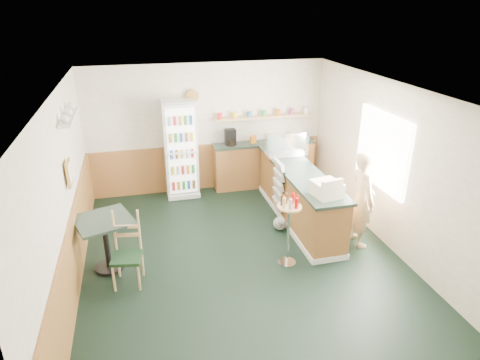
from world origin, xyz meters
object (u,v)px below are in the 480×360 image
object	(u,v)px
cash_register	(327,189)
shopkeeper	(362,199)
drinks_fridge	(181,149)
cafe_chair	(126,246)
cafe_table	(105,234)
condiment_stand	(289,220)
display_case	(286,146)

from	to	relation	value
cash_register	shopkeeper	size ratio (longest dim) A/B	0.26
drinks_fridge	shopkeeper	bearing A→B (deg)	-45.33
drinks_fridge	cafe_chair	distance (m)	3.09
cafe_chair	cash_register	bearing A→B (deg)	11.12
drinks_fridge	cafe_table	world-z (taller)	drinks_fridge
drinks_fridge	shopkeeper	xyz separation A→B (m)	(2.66, -2.69, -0.18)
shopkeeper	condiment_stand	size ratio (longest dim) A/B	1.42
cafe_chair	cafe_table	bearing A→B (deg)	138.96
cafe_table	cafe_chair	distance (m)	0.48
shopkeeper	cafe_chair	size ratio (longest dim) A/B	1.50
cash_register	cafe_table	size ratio (longest dim) A/B	0.43
shopkeeper	cafe_table	size ratio (longest dim) A/B	1.67
condiment_stand	cafe_chair	size ratio (longest dim) A/B	1.06
condiment_stand	cafe_table	size ratio (longest dim) A/B	1.18
cafe_table	shopkeeper	bearing A→B (deg)	-3.16
drinks_fridge	cafe_chair	world-z (taller)	drinks_fridge
drinks_fridge	display_case	size ratio (longest dim) A/B	2.60
condiment_stand	cash_register	bearing A→B (deg)	16.41
shopkeeper	cafe_table	xyz separation A→B (m)	(-4.10, 0.23, -0.22)
display_case	condiment_stand	bearing A→B (deg)	-108.14
shopkeeper	drinks_fridge	bearing A→B (deg)	48.57
cash_register	shopkeeper	distance (m)	0.77
drinks_fridge	cafe_chair	xyz separation A→B (m)	(-1.14, -2.84, -0.43)
drinks_fridge	cash_register	bearing A→B (deg)	-54.86
drinks_fridge	cash_register	xyz separation A→B (m)	(1.96, -2.79, 0.12)
display_case	condiment_stand	xyz separation A→B (m)	(-0.68, -2.08, -0.46)
display_case	shopkeeper	xyz separation A→B (m)	(0.70, -1.78, -0.40)
condiment_stand	cafe_chair	world-z (taller)	condiment_stand
cash_register	shopkeeper	world-z (taller)	shopkeeper
condiment_stand	cafe_table	bearing A→B (deg)	169.14
cafe_chair	drinks_fridge	bearing A→B (deg)	78.28
display_case	cafe_table	world-z (taller)	display_case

